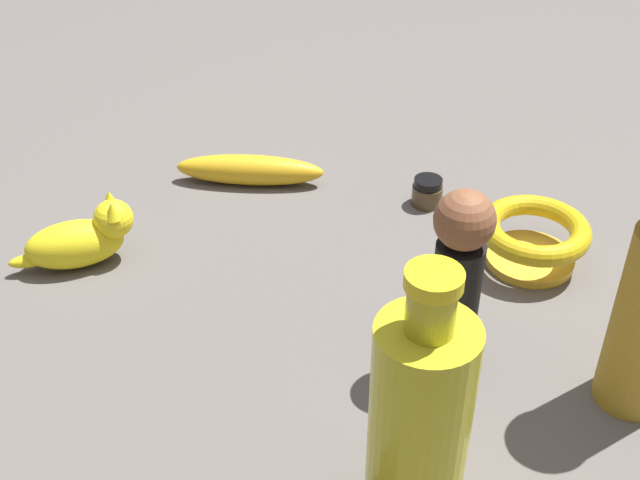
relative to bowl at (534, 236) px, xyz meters
The scene contains 7 objects.
ground 0.25m from the bowl, 96.16° to the left, with size 2.00×2.00×0.00m, color #5B5651.
bowl is the anchor object (origin of this frame).
bottle_tall 0.38m from the bowl, 148.95° to the left, with size 0.08×0.08×0.25m.
nail_polish_jar 0.16m from the bowl, 36.09° to the left, with size 0.04×0.04×0.04m.
person_figure_adult 0.21m from the bowl, 140.45° to the left, with size 0.06×0.06×0.20m.
cat_figurine 0.51m from the bowl, 85.54° to the left, with size 0.08×0.14×0.08m.
banana 0.38m from the bowl, 58.09° to the left, with size 0.20×0.04×0.04m, color gold.
Camera 1 is at (-0.71, 0.06, 0.58)m, focal length 46.23 mm.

